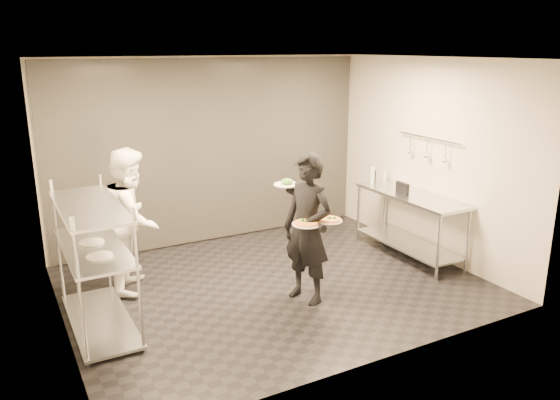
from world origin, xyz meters
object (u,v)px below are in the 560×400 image
pass_rack (95,259)px  prep_counter (410,214)px  salad_plate (287,183)px  bottle_clear (385,175)px  bottle_green (373,175)px  chef (132,219)px  bottle_dark (374,176)px  waiter (308,229)px  pos_monitor (402,188)px  pizza_plate_near (307,223)px  pizza_plate_far (330,220)px

pass_rack → prep_counter: bearing=0.0°
salad_plate → bottle_clear: size_ratio=1.78×
bottle_clear → bottle_green: bearing=180.0°
chef → salad_plate: size_ratio=5.68×
bottle_dark → waiter: bearing=-146.3°
prep_counter → salad_plate: bearing=-174.8°
pos_monitor → bottle_green: (0.05, 0.75, 0.04)m
waiter → pizza_plate_near: 0.25m
waiter → pos_monitor: waiter is taller
pos_monitor → pizza_plate_far: bearing=-153.9°
chef → bottle_green: chef is taller
waiter → pizza_plate_near: (-0.12, -0.17, 0.14)m
pizza_plate_near → salad_plate: salad_plate is taller
pizza_plate_near → bottle_dark: 2.59m
pass_rack → bottle_clear: pass_rack is taller
prep_counter → chef: (-3.73, 0.80, 0.26)m
chef → bottle_green: bearing=-67.8°
pizza_plate_near → salad_plate: bearing=86.6°
waiter → salad_plate: 0.60m
pizza_plate_near → prep_counter: bearing=18.1°
waiter → pizza_plate_far: bearing=17.7°
pass_rack → pos_monitor: size_ratio=6.64×
prep_counter → bottle_clear: size_ratio=10.26×
pass_rack → bottle_green: (4.26, 0.80, 0.27)m
pizza_plate_far → bottle_green: (1.79, 1.54, 0.01)m
bottle_green → prep_counter: bearing=-85.1°
waiter → pos_monitor: size_ratio=7.37×
pass_rack → bottle_green: bearing=10.7°
chef → bottle_clear: size_ratio=10.13×
pos_monitor → bottle_clear: size_ratio=1.37×
pass_rack → bottle_clear: size_ratio=9.12×
waiter → bottle_green: size_ratio=7.22×
chef → bottle_clear: bearing=-67.8°
bottle_clear → pizza_plate_near: bearing=-147.0°
waiter → pizza_plate_far: 0.30m
pass_rack → pizza_plate_near: (2.19, -0.70, 0.26)m
pizza_plate_far → bottle_dark: (1.82, 1.54, -0.02)m
bottle_green → bottle_dark: 0.04m
pizza_plate_near → bottle_green: size_ratio=1.34×
pizza_plate_near → chef: bearing=136.6°
chef → salad_plate: 1.96m
pass_rack → bottle_dark: 4.37m
waiter → chef: 2.16m
pizza_plate_far → bottle_green: 2.36m
pizza_plate_far → bottle_dark: bottle_dark is taller
pizza_plate_far → pos_monitor: size_ratio=1.20×
chef → pizza_plate_near: bearing=-111.2°
bottle_clear → waiter: bearing=-148.8°
salad_plate → pos_monitor: bearing=6.9°
salad_plate → pos_monitor: salad_plate is taller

